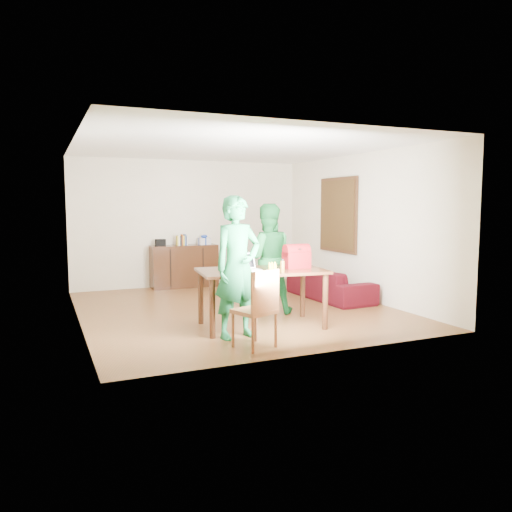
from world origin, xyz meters
name	(u,v)px	position (x,y,z in m)	size (l,w,h in m)	color
room	(233,231)	(0.01, 0.13, 1.31)	(5.20, 5.70, 2.90)	#442911
table	(262,277)	(-0.09, -1.29, 0.73)	(1.89, 1.20, 0.83)	black
chair	(255,325)	(-0.60, -2.23, 0.29)	(0.56, 0.55, 0.98)	brown
person_near	(238,267)	(-0.62, -1.69, 0.94)	(0.69, 0.45, 1.88)	#156235
person_far	(267,259)	(0.36, -0.48, 0.89)	(0.86, 0.67, 1.78)	#156228
laptop	(248,268)	(-0.33, -1.35, 0.88)	(0.35, 0.25, 0.24)	white
bananas	(273,271)	(-0.11, -1.68, 0.86)	(0.16, 0.10, 0.06)	gold
bottle	(282,266)	(0.04, -1.67, 0.93)	(0.06, 0.06, 0.18)	#543A13
red_bag	(296,259)	(0.44, -1.34, 0.97)	(0.38, 0.22, 0.28)	maroon
sofa	(330,284)	(1.95, 0.16, 0.29)	(1.95, 0.76, 0.57)	#3B0708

